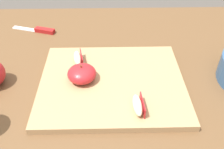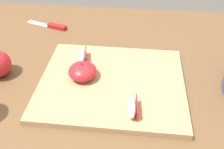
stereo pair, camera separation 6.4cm
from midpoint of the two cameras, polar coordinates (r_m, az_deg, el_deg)
dining_table at (r=0.80m, az=-2.10°, el=-4.57°), size 1.30×0.80×0.75m
cutting_board at (r=0.66m, az=2.78°, el=-2.03°), size 0.37×0.31×0.02m
apple_half_skin_up at (r=0.65m, az=-3.94°, el=0.63°), size 0.07×0.07×0.05m
apple_wedge_middle at (r=0.72m, az=-4.25°, el=4.16°), size 0.03×0.07×0.03m
apple_wedge_near_knife at (r=0.57m, az=7.84°, el=-7.57°), size 0.03×0.06×0.03m
paring_knife at (r=0.93m, az=-11.20°, el=10.71°), size 0.16×0.07×0.01m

